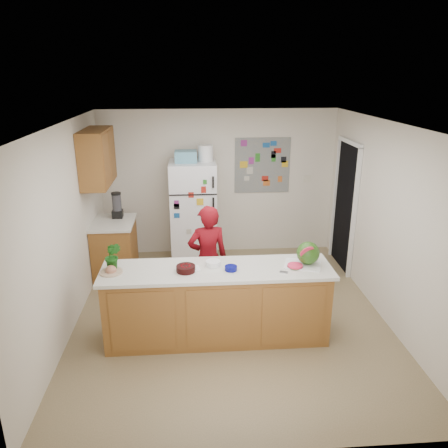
{
  "coord_description": "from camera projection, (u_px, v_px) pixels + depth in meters",
  "views": [
    {
      "loc": [
        -0.46,
        -5.08,
        3.07
      ],
      "look_at": [
        -0.06,
        0.2,
        1.22
      ],
      "focal_mm": 35.0,
      "sensor_mm": 36.0,
      "label": 1
    }
  ],
  "objects": [
    {
      "name": "refrigerator",
      "position": [
        193.0,
        212.0,
        7.29
      ],
      "size": [
        0.75,
        0.7,
        1.7
      ],
      "primitive_type": "cube",
      "color": "silver",
      "rests_on": "floor"
    },
    {
      "name": "peninsula_base",
      "position": [
        217.0,
        305.0,
        5.2
      ],
      "size": [
        2.6,
        0.62,
        0.88
      ],
      "primitive_type": "cube",
      "color": "brown",
      "rests_on": "floor"
    },
    {
      "name": "peninsula_top",
      "position": [
        217.0,
        270.0,
        5.05
      ],
      "size": [
        2.68,
        0.7,
        0.04
      ],
      "primitive_type": "cube",
      "color": "silver",
      "rests_on": "peninsula_base"
    },
    {
      "name": "blender_appliance",
      "position": [
        117.0,
        206.0,
        6.81
      ],
      "size": [
        0.14,
        0.14,
        0.38
      ],
      "primitive_type": "cylinder",
      "color": "black",
      "rests_on": "side_counter_top"
    },
    {
      "name": "wall_back",
      "position": [
        219.0,
        183.0,
        7.55
      ],
      "size": [
        4.0,
        0.02,
        2.5
      ],
      "primitive_type": "cube",
      "color": "beige",
      "rests_on": "ground"
    },
    {
      "name": "wall_right",
      "position": [
        387.0,
        223.0,
        5.56
      ],
      "size": [
        0.02,
        4.5,
        2.5
      ],
      "primitive_type": "cube",
      "color": "beige",
      "rests_on": "ground"
    },
    {
      "name": "ceiling",
      "position": [
        231.0,
        123.0,
        5.0
      ],
      "size": [
        4.0,
        4.5,
        0.02
      ],
      "primitive_type": "cube",
      "color": "white",
      "rests_on": "wall_back"
    },
    {
      "name": "potted_plant",
      "position": [
        113.0,
        256.0,
        4.95
      ],
      "size": [
        0.22,
        0.19,
        0.34
      ],
      "primitive_type": "imported",
      "rotation": [
        0.0,
        0.0,
        6.07
      ],
      "color": "#133A0E",
      "rests_on": "peninsula_top"
    },
    {
      "name": "keys",
      "position": [
        284.0,
        272.0,
        4.94
      ],
      "size": [
        0.1,
        0.07,
        0.01
      ],
      "primitive_type": "cube",
      "rotation": [
        0.0,
        0.0,
        -0.34
      ],
      "color": "gray",
      "rests_on": "peninsula_top"
    },
    {
      "name": "watermelon",
      "position": [
        308.0,
        253.0,
        5.1
      ],
      "size": [
        0.27,
        0.27,
        0.27
      ],
      "primitive_type": "sphere",
      "color": "#245117",
      "rests_on": "cutting_board"
    },
    {
      "name": "white_bowl",
      "position": [
        213.0,
        263.0,
        5.11
      ],
      "size": [
        0.2,
        0.2,
        0.06
      ],
      "primitive_type": "cylinder",
      "rotation": [
        0.0,
        0.0,
        -0.18
      ],
      "color": "white",
      "rests_on": "peninsula_top"
    },
    {
      "name": "fridge_top_bin",
      "position": [
        186.0,
        156.0,
        6.97
      ],
      "size": [
        0.35,
        0.28,
        0.18
      ],
      "primitive_type": "cube",
      "color": "#5999B2",
      "rests_on": "refrigerator"
    },
    {
      "name": "cobalt_bowl",
      "position": [
        231.0,
        268.0,
        4.99
      ],
      "size": [
        0.18,
        0.18,
        0.05
      ],
      "primitive_type": "cylinder",
      "rotation": [
        0.0,
        0.0,
        -0.3
      ],
      "color": "#05085E",
      "rests_on": "peninsula_top"
    },
    {
      "name": "floor",
      "position": [
        230.0,
        315.0,
        5.83
      ],
      "size": [
        4.0,
        4.5,
        0.02
      ],
      "primitive_type": "cube",
      "color": "brown",
      "rests_on": "ground"
    },
    {
      "name": "person",
      "position": [
        208.0,
        259.0,
        5.77
      ],
      "size": [
        0.59,
        0.44,
        1.46
      ],
      "primitive_type": "imported",
      "rotation": [
        0.0,
        0.0,
        3.31
      ],
      "color": "#680810",
      "rests_on": "floor"
    },
    {
      "name": "wall_left",
      "position": [
        65.0,
        231.0,
        5.28
      ],
      "size": [
        0.02,
        4.5,
        2.5
      ],
      "primitive_type": "cube",
      "color": "beige",
      "rests_on": "ground"
    },
    {
      "name": "photo_collage",
      "position": [
        262.0,
        165.0,
        7.48
      ],
      "size": [
        0.95,
        0.01,
        0.95
      ],
      "primitive_type": "cube",
      "color": "slate",
      "rests_on": "wall_back"
    },
    {
      "name": "side_counter_base",
      "position": [
        115.0,
        250.0,
        6.84
      ],
      "size": [
        0.6,
        0.8,
        0.86
      ],
      "primitive_type": "cube",
      "color": "brown",
      "rests_on": "floor"
    },
    {
      "name": "cherry_bowl",
      "position": [
        186.0,
        269.0,
        4.96
      ],
      "size": [
        0.25,
        0.25,
        0.07
      ],
      "primitive_type": "cylinder",
      "rotation": [
        0.0,
        0.0,
        -0.14
      ],
      "color": "black",
      "rests_on": "peninsula_top"
    },
    {
      "name": "upper_cabinets",
      "position": [
        97.0,
        157.0,
        6.3
      ],
      "size": [
        0.35,
        1.0,
        0.8
      ],
      "primitive_type": "cube",
      "color": "brown",
      "rests_on": "wall_left"
    },
    {
      "name": "side_counter_top",
      "position": [
        113.0,
        223.0,
        6.69
      ],
      "size": [
        0.64,
        0.84,
        0.04
      ],
      "primitive_type": "cube",
      "color": "silver",
      "rests_on": "side_counter_base"
    },
    {
      "name": "cutting_board",
      "position": [
        303.0,
        265.0,
        5.12
      ],
      "size": [
        0.49,
        0.42,
        0.01
      ],
      "primitive_type": "cube",
      "rotation": [
        0.0,
        0.0,
        -0.32
      ],
      "color": "white",
      "rests_on": "peninsula_top"
    },
    {
      "name": "paper_towel",
      "position": [
        192.0,
        269.0,
        5.01
      ],
      "size": [
        0.2,
        0.18,
        0.02
      ],
      "primitive_type": "cube",
      "rotation": [
        0.0,
        0.0,
        0.17
      ],
      "color": "white",
      "rests_on": "peninsula_top"
    },
    {
      "name": "watermelon_slice",
      "position": [
        295.0,
        266.0,
        5.06
      ],
      "size": [
        0.18,
        0.18,
        0.02
      ],
      "primitive_type": "cylinder",
      "color": "#CC2642",
      "rests_on": "cutting_board"
    },
    {
      "name": "plate",
      "position": [
        111.0,
        272.0,
        4.93
      ],
      "size": [
        0.33,
        0.33,
        0.02
      ],
      "primitive_type": "cylinder",
      "rotation": [
        0.0,
        0.0,
        -0.34
      ],
      "color": "#BFAC8F",
      "rests_on": "peninsula_top"
    },
    {
      "name": "doorway",
      "position": [
        345.0,
        207.0,
        7.0
      ],
      "size": [
        0.03,
        0.85,
        2.04
      ],
      "primitive_type": "cube",
      "color": "black",
      "rests_on": "ground"
    }
  ]
}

